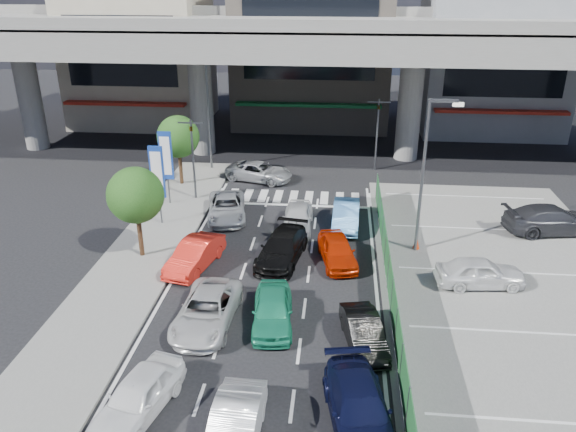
# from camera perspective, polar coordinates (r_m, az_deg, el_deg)

# --- Properties ---
(ground) EXTENTS (120.00, 120.00, 0.00)m
(ground) POSITION_cam_1_polar(r_m,az_deg,el_deg) (24.87, -2.06, -9.17)
(ground) COLOR black
(ground) RESTS_ON ground
(parking_lot) EXTENTS (12.00, 28.00, 0.06)m
(parking_lot) POSITION_cam_1_polar(r_m,az_deg,el_deg) (27.62, 22.00, -7.40)
(parking_lot) COLOR slate
(parking_lot) RESTS_ON ground
(sidewalk_left) EXTENTS (4.00, 30.00, 0.12)m
(sidewalk_left) POSITION_cam_1_polar(r_m,az_deg,el_deg) (29.79, -14.55, -3.93)
(sidewalk_left) COLOR slate
(sidewalk_left) RESTS_ON ground
(fence_run) EXTENTS (0.16, 22.00, 1.80)m
(fence_run) POSITION_cam_1_polar(r_m,az_deg,el_deg) (25.20, 10.33, -6.70)
(fence_run) COLOR #1F5C2C
(fence_run) RESTS_ON ground
(expressway) EXTENTS (64.00, 14.00, 10.75)m
(expressway) POSITION_cam_1_polar(r_m,az_deg,el_deg) (43.05, 1.69, 17.39)
(expressway) COLOR slate
(expressway) RESTS_ON ground
(building_west) EXTENTS (12.00, 10.90, 13.00)m
(building_west) POSITION_cam_1_polar(r_m,az_deg,el_deg) (56.38, -14.71, 15.84)
(building_west) COLOR #A09781
(building_west) RESTS_ON ground
(building_center) EXTENTS (14.00, 10.90, 15.00)m
(building_center) POSITION_cam_1_polar(r_m,az_deg,el_deg) (54.08, 2.50, 17.31)
(building_center) COLOR gray
(building_center) RESTS_ON ground
(building_east) EXTENTS (12.00, 10.90, 12.00)m
(building_east) POSITION_cam_1_polar(r_m,az_deg,el_deg) (54.79, 19.93, 14.49)
(building_east) COLOR gray
(building_east) RESTS_ON ground
(traffic_light_left) EXTENTS (1.60, 1.24, 5.20)m
(traffic_light_left) POSITION_cam_1_polar(r_m,az_deg,el_deg) (35.25, -9.74, 7.63)
(traffic_light_left) COLOR #595B60
(traffic_light_left) RESTS_ON ground
(traffic_light_right) EXTENTS (1.60, 1.24, 5.20)m
(traffic_light_right) POSITION_cam_1_polar(r_m,az_deg,el_deg) (40.92, 9.14, 9.90)
(traffic_light_right) COLOR #595B60
(traffic_light_right) RESTS_ON ground
(street_lamp_right) EXTENTS (1.65, 0.22, 8.00)m
(street_lamp_right) POSITION_cam_1_polar(r_m,az_deg,el_deg) (28.41, 13.97, 5.11)
(street_lamp_right) COLOR #595B60
(street_lamp_right) RESTS_ON ground
(street_lamp_left) EXTENTS (1.65, 0.22, 8.00)m
(street_lamp_left) POSITION_cam_1_polar(r_m,az_deg,el_deg) (40.72, -7.86, 11.12)
(street_lamp_left) COLOR #595B60
(street_lamp_left) RESTS_ON ground
(signboard_near) EXTENTS (0.80, 0.14, 4.70)m
(signboard_near) POSITION_cam_1_polar(r_m,az_deg,el_deg) (32.14, -13.14, 4.13)
(signboard_near) COLOR #595B60
(signboard_near) RESTS_ON ground
(signboard_far) EXTENTS (0.80, 0.14, 4.70)m
(signboard_far) POSITION_cam_1_polar(r_m,az_deg,el_deg) (34.96, -12.29, 5.80)
(signboard_far) COLOR #595B60
(signboard_far) RESTS_ON ground
(tree_near) EXTENTS (2.80, 2.80, 4.80)m
(tree_near) POSITION_cam_1_polar(r_m,az_deg,el_deg) (28.45, -15.23, 2.03)
(tree_near) COLOR #382314
(tree_near) RESTS_ON ground
(tree_far) EXTENTS (2.80, 2.80, 4.80)m
(tree_far) POSITION_cam_1_polar(r_m,az_deg,el_deg) (38.14, -11.09, 7.90)
(tree_far) COLOR #382314
(tree_far) RESTS_ON ground
(van_white_back_left) EXTENTS (2.57, 4.33, 1.38)m
(van_white_back_left) POSITION_cam_1_polar(r_m,az_deg,el_deg) (19.94, -14.95, -17.22)
(van_white_back_left) COLOR white
(van_white_back_left) RESTS_ON ground
(hatch_white_back_mid) EXTENTS (1.52, 4.17, 1.36)m
(hatch_white_back_mid) POSITION_cam_1_polar(r_m,az_deg,el_deg) (18.31, -5.49, -20.83)
(hatch_white_back_mid) COLOR white
(hatch_white_back_mid) RESTS_ON ground
(minivan_navy_back) EXTENTS (2.72, 4.97, 1.37)m
(minivan_navy_back) POSITION_cam_1_polar(r_m,az_deg,el_deg) (19.05, 7.23, -18.78)
(minivan_navy_back) COLOR black
(minivan_navy_back) RESTS_ON ground
(sedan_white_mid_left) EXTENTS (2.38, 4.86, 1.33)m
(sedan_white_mid_left) POSITION_cam_1_polar(r_m,az_deg,el_deg) (23.61, -8.27, -9.49)
(sedan_white_mid_left) COLOR silver
(sedan_white_mid_left) RESTS_ON ground
(taxi_teal_mid) EXTENTS (2.00, 4.18, 1.38)m
(taxi_teal_mid) POSITION_cam_1_polar(r_m,az_deg,el_deg) (23.39, -1.58, -9.50)
(taxi_teal_mid) COLOR #1F956C
(taxi_teal_mid) RESTS_ON ground
(hatch_black_mid_right) EXTENTS (1.99, 3.87, 1.22)m
(hatch_black_mid_right) POSITION_cam_1_polar(r_m,az_deg,el_deg) (22.41, 7.70, -11.64)
(hatch_black_mid_right) COLOR black
(hatch_black_mid_right) RESTS_ON ground
(taxi_orange_left) EXTENTS (2.39, 4.41, 1.38)m
(taxi_orange_left) POSITION_cam_1_polar(r_m,az_deg,el_deg) (27.94, -9.45, -3.92)
(taxi_orange_left) COLOR red
(taxi_orange_left) RESTS_ON ground
(sedan_black_mid) EXTENTS (2.67, 5.00, 1.38)m
(sedan_black_mid) POSITION_cam_1_polar(r_m,az_deg,el_deg) (28.22, -0.62, -3.28)
(sedan_black_mid) COLOR black
(sedan_black_mid) RESTS_ON ground
(taxi_orange_right) EXTENTS (2.36, 4.17, 1.34)m
(taxi_orange_right) POSITION_cam_1_polar(r_m,az_deg,el_deg) (28.15, 5.03, -3.50)
(taxi_orange_right) COLOR #BD2203
(taxi_orange_right) RESTS_ON ground
(wagon_silver_front_left) EXTENTS (2.99, 4.98, 1.30)m
(wagon_silver_front_left) POSITION_cam_1_polar(r_m,az_deg,el_deg) (33.29, -6.25, 0.86)
(wagon_silver_front_left) COLOR #A6A8AD
(wagon_silver_front_left) RESTS_ON ground
(sedan_white_front_mid) EXTENTS (1.67, 4.07, 1.38)m
(sedan_white_front_mid) POSITION_cam_1_polar(r_m,az_deg,el_deg) (31.69, 0.99, -0.13)
(sedan_white_front_mid) COLOR silver
(sedan_white_front_mid) RESTS_ON ground
(kei_truck_front_right) EXTENTS (1.60, 4.23, 1.38)m
(kei_truck_front_right) POSITION_cam_1_polar(r_m,az_deg,el_deg) (32.15, 5.91, 0.11)
(kei_truck_front_right) COLOR #447DB8
(kei_truck_front_right) RESTS_ON ground
(crossing_wagon_silver) EXTENTS (5.02, 3.28, 1.28)m
(crossing_wagon_silver) POSITION_cam_1_polar(r_m,az_deg,el_deg) (39.19, -2.94, 4.53)
(crossing_wagon_silver) COLOR #A2A4A9
(crossing_wagon_silver) RESTS_ON ground
(parked_sedan_white) EXTENTS (4.18, 2.00, 1.38)m
(parked_sedan_white) POSITION_cam_1_polar(r_m,az_deg,el_deg) (27.40, 18.94, -5.42)
(parked_sedan_white) COLOR silver
(parked_sedan_white) RESTS_ON parking_lot
(parked_sedan_dgrey) EXTENTS (5.57, 2.95, 1.54)m
(parked_sedan_dgrey) POSITION_cam_1_polar(r_m,az_deg,el_deg) (34.34, 25.25, -0.32)
(parked_sedan_dgrey) COLOR #2C2D32
(parked_sedan_dgrey) RESTS_ON parking_lot
(traffic_cone) EXTENTS (0.45, 0.45, 0.70)m
(traffic_cone) POSITION_cam_1_polar(r_m,az_deg,el_deg) (30.18, 12.92, -2.63)
(traffic_cone) COLOR #EB3E0D
(traffic_cone) RESTS_ON parking_lot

